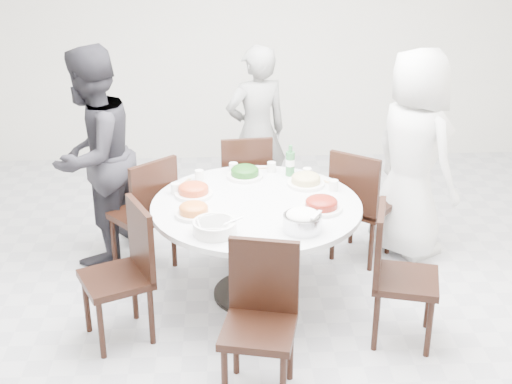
{
  "coord_description": "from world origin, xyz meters",
  "views": [
    {
      "loc": [
        -0.37,
        -4.53,
        2.85
      ],
      "look_at": [
        -0.14,
        0.12,
        0.82
      ],
      "focal_mm": 50.0,
      "sensor_mm": 36.0,
      "label": 1
    }
  ],
  "objects_px": {
    "diner_right": "(414,155)",
    "rice_bowl": "(302,223)",
    "chair_sw": "(115,276)",
    "beverage_bottle": "(290,160)",
    "soup_bowl": "(215,227)",
    "dining_table": "(256,250)",
    "chair_nw": "(142,212)",
    "diner_left": "(93,156)",
    "chair_n": "(244,184)",
    "chair_se": "(406,277)",
    "chair_s": "(259,327)",
    "diner_middle": "(257,133)",
    "chair_ne": "(363,204)"
  },
  "relations": [
    {
      "from": "chair_sw",
      "to": "diner_left",
      "type": "bearing_deg",
      "value": 169.11
    },
    {
      "from": "chair_n",
      "to": "chair_sw",
      "type": "distance_m",
      "value": 1.75
    },
    {
      "from": "diner_right",
      "to": "rice_bowl",
      "type": "bearing_deg",
      "value": 108.24
    },
    {
      "from": "beverage_bottle",
      "to": "dining_table",
      "type": "bearing_deg",
      "value": -118.78
    },
    {
      "from": "diner_left",
      "to": "chair_s",
      "type": "bearing_deg",
      "value": 59.0
    },
    {
      "from": "chair_n",
      "to": "diner_middle",
      "type": "xyz_separation_m",
      "value": [
        0.13,
        0.42,
        0.32
      ]
    },
    {
      "from": "chair_n",
      "to": "chair_sw",
      "type": "xyz_separation_m",
      "value": [
        -0.9,
        -1.51,
        0.0
      ]
    },
    {
      "from": "soup_bowl",
      "to": "chair_s",
      "type": "bearing_deg",
      "value": -69.64
    },
    {
      "from": "chair_s",
      "to": "chair_se",
      "type": "relative_size",
      "value": 1.0
    },
    {
      "from": "rice_bowl",
      "to": "soup_bowl",
      "type": "bearing_deg",
      "value": -178.33
    },
    {
      "from": "chair_nw",
      "to": "diner_left",
      "type": "bearing_deg",
      "value": -69.25
    },
    {
      "from": "soup_bowl",
      "to": "dining_table",
      "type": "bearing_deg",
      "value": 56.85
    },
    {
      "from": "chair_s",
      "to": "rice_bowl",
      "type": "relative_size",
      "value": 3.71
    },
    {
      "from": "chair_sw",
      "to": "beverage_bottle",
      "type": "bearing_deg",
      "value": 104.45
    },
    {
      "from": "dining_table",
      "to": "chair_ne",
      "type": "distance_m",
      "value": 1.05
    },
    {
      "from": "chair_nw",
      "to": "chair_n",
      "type": "bearing_deg",
      "value": 171.53
    },
    {
      "from": "rice_bowl",
      "to": "soup_bowl",
      "type": "distance_m",
      "value": 0.57
    },
    {
      "from": "dining_table",
      "to": "diner_left",
      "type": "bearing_deg",
      "value": 151.12
    },
    {
      "from": "chair_se",
      "to": "diner_middle",
      "type": "relative_size",
      "value": 0.6
    },
    {
      "from": "chair_n",
      "to": "soup_bowl",
      "type": "xyz_separation_m",
      "value": [
        -0.24,
        -1.46,
        0.32
      ]
    },
    {
      "from": "beverage_bottle",
      "to": "chair_se",
      "type": "bearing_deg",
      "value": -59.49
    },
    {
      "from": "dining_table",
      "to": "chair_nw",
      "type": "xyz_separation_m",
      "value": [
        -0.88,
        0.49,
        0.1
      ]
    },
    {
      "from": "chair_n",
      "to": "beverage_bottle",
      "type": "distance_m",
      "value": 0.72
    },
    {
      "from": "chair_s",
      "to": "chair_nw",
      "type": "bearing_deg",
      "value": 129.88
    },
    {
      "from": "chair_nw",
      "to": "chair_se",
      "type": "height_order",
      "value": "same"
    },
    {
      "from": "rice_bowl",
      "to": "chair_sw",
      "type": "bearing_deg",
      "value": -177.11
    },
    {
      "from": "rice_bowl",
      "to": "chair_n",
      "type": "bearing_deg",
      "value": 103.06
    },
    {
      "from": "diner_middle",
      "to": "rice_bowl",
      "type": "height_order",
      "value": "diner_middle"
    },
    {
      "from": "diner_right",
      "to": "dining_table",
      "type": "bearing_deg",
      "value": 87.99
    },
    {
      "from": "chair_s",
      "to": "chair_sw",
      "type": "bearing_deg",
      "value": 157.87
    },
    {
      "from": "chair_s",
      "to": "diner_left",
      "type": "distance_m",
      "value": 2.21
    },
    {
      "from": "diner_middle",
      "to": "diner_right",
      "type": "bearing_deg",
      "value": 126.94
    },
    {
      "from": "rice_bowl",
      "to": "soup_bowl",
      "type": "relative_size",
      "value": 0.9
    },
    {
      "from": "diner_left",
      "to": "rice_bowl",
      "type": "relative_size",
      "value": 6.81
    },
    {
      "from": "chair_se",
      "to": "diner_right",
      "type": "bearing_deg",
      "value": -0.16
    },
    {
      "from": "dining_table",
      "to": "soup_bowl",
      "type": "relative_size",
      "value": 5.28
    },
    {
      "from": "rice_bowl",
      "to": "diner_right",
      "type": "bearing_deg",
      "value": 47.08
    },
    {
      "from": "chair_ne",
      "to": "diner_middle",
      "type": "height_order",
      "value": "diner_middle"
    },
    {
      "from": "chair_sw",
      "to": "soup_bowl",
      "type": "height_order",
      "value": "chair_sw"
    },
    {
      "from": "diner_right",
      "to": "rice_bowl",
      "type": "xyz_separation_m",
      "value": [
        -1.01,
        -1.08,
        -0.05
      ]
    },
    {
      "from": "chair_ne",
      "to": "soup_bowl",
      "type": "bearing_deg",
      "value": 76.8
    },
    {
      "from": "dining_table",
      "to": "soup_bowl",
      "type": "xyz_separation_m",
      "value": [
        -0.29,
        -0.45,
        0.42
      ]
    },
    {
      "from": "chair_se",
      "to": "chair_sw",
      "type": "bearing_deg",
      "value": 101.69
    },
    {
      "from": "diner_left",
      "to": "soup_bowl",
      "type": "relative_size",
      "value": 6.15
    },
    {
      "from": "chair_ne",
      "to": "diner_right",
      "type": "height_order",
      "value": "diner_right"
    },
    {
      "from": "chair_se",
      "to": "diner_right",
      "type": "distance_m",
      "value": 1.35
    },
    {
      "from": "dining_table",
      "to": "diner_right",
      "type": "relative_size",
      "value": 0.88
    },
    {
      "from": "chair_ne",
      "to": "chair_s",
      "type": "xyz_separation_m",
      "value": [
        -0.93,
        -1.68,
        0.0
      ]
    },
    {
      "from": "chair_se",
      "to": "rice_bowl",
      "type": "xyz_separation_m",
      "value": [
        -0.67,
        0.17,
        0.33
      ]
    },
    {
      "from": "dining_table",
      "to": "diner_middle",
      "type": "bearing_deg",
      "value": 87.04
    }
  ]
}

